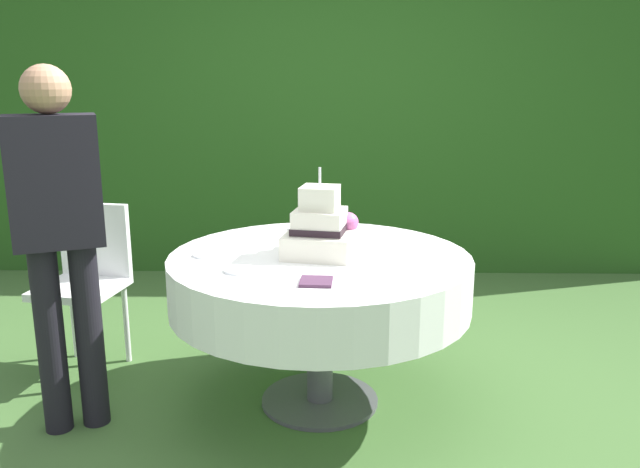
% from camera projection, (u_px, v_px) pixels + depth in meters
% --- Properties ---
extents(ground_plane, '(20.00, 20.00, 0.00)m').
position_uv_depth(ground_plane, '(320.00, 402.00, 3.14)').
color(ground_plane, '#3D602D').
extents(foliage_hedge, '(6.17, 0.47, 2.28)m').
position_uv_depth(foliage_hedge, '(325.00, 129.00, 5.19)').
color(foliage_hedge, '#234C19').
rests_on(foliage_hedge, ground_plane).
extents(cake_table, '(1.40, 1.40, 0.75)m').
position_uv_depth(cake_table, '(320.00, 281.00, 2.99)').
color(cake_table, '#4C4C51').
rests_on(cake_table, ground_plane).
extents(wedding_cake, '(0.36, 0.36, 0.41)m').
position_uv_depth(wedding_cake, '(321.00, 229.00, 2.94)').
color(wedding_cake, silver).
rests_on(wedding_cake, cake_table).
extents(serving_plate_near, '(0.13, 0.13, 0.01)m').
position_uv_depth(serving_plate_near, '(239.00, 270.00, 2.71)').
color(serving_plate_near, white).
rests_on(serving_plate_near, cake_table).
extents(serving_plate_far, '(0.14, 0.14, 0.01)m').
position_uv_depth(serving_plate_far, '(300.00, 228.00, 3.46)').
color(serving_plate_far, white).
rests_on(serving_plate_far, cake_table).
extents(serving_plate_left, '(0.11, 0.11, 0.01)m').
position_uv_depth(serving_plate_left, '(205.00, 255.00, 2.95)').
color(serving_plate_left, white).
rests_on(serving_plate_left, cake_table).
extents(napkin_stack, '(0.14, 0.14, 0.01)m').
position_uv_depth(napkin_stack, '(316.00, 282.00, 2.55)').
color(napkin_stack, '#4C2D47').
rests_on(napkin_stack, cake_table).
extents(garden_chair, '(0.46, 0.46, 0.89)m').
position_uv_depth(garden_chair, '(87.00, 271.00, 3.42)').
color(garden_chair, white).
rests_on(garden_chair, ground_plane).
extents(standing_person, '(0.41, 0.32, 1.60)m').
position_uv_depth(standing_person, '(59.00, 227.00, 2.71)').
color(standing_person, black).
rests_on(standing_person, ground_plane).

